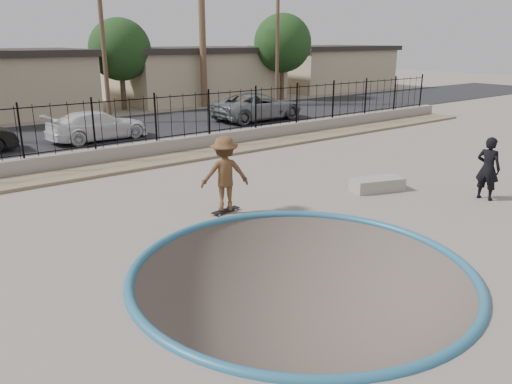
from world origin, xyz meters
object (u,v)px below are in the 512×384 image
Objects in this scene: videographer at (488,168)px; concrete_ledge at (377,184)px; car_c at (98,126)px; car_d at (258,106)px; skater at (225,177)px; skateboard at (225,210)px.

concrete_ledge is (-1.84, 2.47, -0.73)m from videographer.
car_c is 0.83× the size of car_d.
concrete_ledge is at bearing 29.66° from videographer.
concrete_ledge is 13.60m from car_c.
videographer is at bearing -164.26° from car_c.
skater is at bearing 54.44° from videographer.
skater reaches higher than car_c.
videographer reaches higher than car_d.
skater reaches higher than concrete_ledge.
skater is at bearing 137.19° from car_d.
skater is 0.36× the size of car_d.
skater is 5.08m from concrete_ledge.
car_c reaches higher than concrete_ledge.
skateboard is at bearing 54.44° from videographer.
skateboard is 7.69m from videographer.
car_d is at bearing 41.10° from skateboard.
skater reaches higher than car_d.
car_d is at bearing -93.19° from car_c.
skater reaches higher than videographer.
skater is 2.23× the size of skateboard.
car_d is at bearing 67.17° from concrete_ledge.
car_d is (9.48, 0.24, 0.10)m from car_c.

